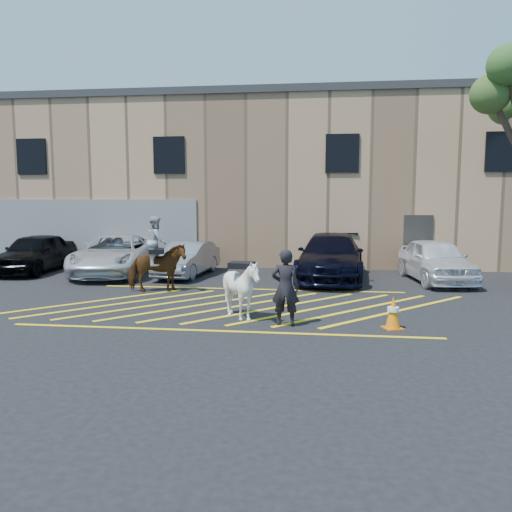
# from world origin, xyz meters

# --- Properties ---
(ground) EXTENTS (90.00, 90.00, 0.00)m
(ground) POSITION_xyz_m (0.00, 0.00, 0.00)
(ground) COLOR black
(ground) RESTS_ON ground
(car_black_suv) EXTENTS (1.97, 4.47, 1.50)m
(car_black_suv) POSITION_xyz_m (-8.79, 4.84, 0.75)
(car_black_suv) COLOR black
(car_black_suv) RESTS_ON ground
(car_white_pickup) EXTENTS (3.16, 5.61, 1.48)m
(car_white_pickup) POSITION_xyz_m (-5.47, 4.67, 0.74)
(car_white_pickup) COLOR silver
(car_white_pickup) RESTS_ON ground
(car_silver_sedan) EXTENTS (1.75, 3.91, 1.25)m
(car_silver_sedan) POSITION_xyz_m (-2.67, 4.63, 0.62)
(car_silver_sedan) COLOR gray
(car_silver_sedan) RESTS_ON ground
(car_blue_suv) EXTENTS (2.61, 5.63, 1.59)m
(car_blue_suv) POSITION_xyz_m (2.57, 4.60, 0.80)
(car_blue_suv) COLOR black
(car_blue_suv) RESTS_ON ground
(car_white_suv) EXTENTS (2.22, 4.51, 1.48)m
(car_white_suv) POSITION_xyz_m (6.13, 4.46, 0.74)
(car_white_suv) COLOR white
(car_white_suv) RESTS_ON ground
(handler) EXTENTS (0.65, 0.44, 1.74)m
(handler) POSITION_xyz_m (1.38, -2.13, 0.87)
(handler) COLOR black
(handler) RESTS_ON ground
(warehouse) EXTENTS (32.42, 10.20, 7.30)m
(warehouse) POSITION_xyz_m (-0.01, 11.99, 3.65)
(warehouse) COLOR tan
(warehouse) RESTS_ON ground
(hatching_zone) EXTENTS (12.60, 5.12, 0.01)m
(hatching_zone) POSITION_xyz_m (-0.00, -0.30, 0.01)
(hatching_zone) COLOR yellow
(hatching_zone) RESTS_ON ground
(mounted_bay) EXTENTS (1.92, 1.30, 2.33)m
(mounted_bay) POSITION_xyz_m (-2.78, 1.44, 0.94)
(mounted_bay) COLOR #5D3016
(mounted_bay) RESTS_ON ground
(saddled_white) EXTENTS (1.32, 1.45, 1.47)m
(saddled_white) POSITION_xyz_m (0.32, -1.70, 0.74)
(saddled_white) COLOR white
(saddled_white) RESTS_ON ground
(traffic_cone) EXTENTS (0.49, 0.49, 0.73)m
(traffic_cone) POSITION_xyz_m (3.76, -2.12, 0.37)
(traffic_cone) COLOR orange
(traffic_cone) RESTS_ON ground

